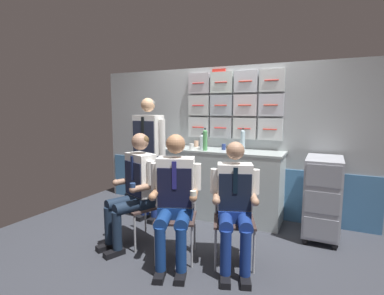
{
  "coord_description": "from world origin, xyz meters",
  "views": [
    {
      "loc": [
        1.4,
        -2.72,
        1.54
      ],
      "look_at": [
        -0.01,
        0.25,
        1.1
      ],
      "focal_mm": 27.18,
      "sensor_mm": 36.0,
      "label": 1
    }
  ],
  "objects": [
    {
      "name": "water_bottle_blue_cap",
      "position": [
        -0.13,
        0.94,
        1.12
      ],
      "size": [
        0.06,
        0.06,
        0.31
      ],
      "color": "#51A05D",
      "rests_on": "galley_counter"
    },
    {
      "name": "water_bottle_tall",
      "position": [
        0.33,
        1.19,
        1.12
      ],
      "size": [
        0.06,
        0.06,
        0.31
      ],
      "color": "silver",
      "rests_on": "galley_counter"
    },
    {
      "name": "crew_member_left",
      "position": [
        -0.54,
        -0.13,
        0.7
      ],
      "size": [
        0.57,
        0.69,
        1.27
      ],
      "color": "black",
      "rests_on": "ground"
    },
    {
      "name": "water_bottle_clear",
      "position": [
        -0.22,
        1.05,
        1.08
      ],
      "size": [
        0.07,
        0.07,
        0.23
      ],
      "color": "silver",
      "rests_on": "galley_counter"
    },
    {
      "name": "paper_cup_tan",
      "position": [
        0.08,
        1.11,
        1.02
      ],
      "size": [
        0.06,
        0.06,
        0.08
      ],
      "color": "navy",
      "rests_on": "galley_counter"
    },
    {
      "name": "coffee_cup_spare",
      "position": [
        -0.41,
        1.25,
        1.02
      ],
      "size": [
        0.07,
        0.07,
        0.09
      ],
      "color": "tan",
      "rests_on": "galley_counter"
    },
    {
      "name": "galley_bulkhead",
      "position": [
        0.01,
        1.37,
        1.09
      ],
      "size": [
        4.2,
        0.14,
        2.15
      ],
      "color": "#A3A9AC",
      "rests_on": "ground"
    },
    {
      "name": "crew_member_standing",
      "position": [
        -0.81,
        0.57,
        1.01
      ],
      "size": [
        0.53,
        0.28,
        1.69
      ],
      "color": "black",
      "rests_on": "ground"
    },
    {
      "name": "service_trolley",
      "position": [
        1.37,
        0.98,
        0.52
      ],
      "size": [
        0.4,
        0.65,
        0.97
      ],
      "color": "black",
      "rests_on": "ground"
    },
    {
      "name": "folding_chair_center",
      "position": [
        -0.01,
        -0.11,
        0.52
      ],
      "size": [
        0.51,
        0.51,
        0.84
      ],
      "color": "#A8AAAF",
      "rests_on": "ground"
    },
    {
      "name": "galley_counter",
      "position": [
        -0.0,
        1.09,
        0.49
      ],
      "size": [
        1.82,
        0.53,
        0.97
      ],
      "color": "#B5C2C1",
      "rests_on": "ground"
    },
    {
      "name": "espresso_cup_small",
      "position": [
        -0.35,
        0.95,
        1.02
      ],
      "size": [
        0.06,
        0.06,
        0.08
      ],
      "color": "silver",
      "rests_on": "galley_counter"
    },
    {
      "name": "crew_member_center",
      "position": [
        0.05,
        -0.26,
        0.72
      ],
      "size": [
        0.56,
        0.7,
        1.29
      ],
      "color": "black",
      "rests_on": "ground"
    },
    {
      "name": "crew_member_right",
      "position": [
        0.62,
        -0.1,
        0.67
      ],
      "size": [
        0.52,
        0.65,
        1.23
      ],
      "color": "black",
      "rests_on": "ground"
    },
    {
      "name": "folding_chair_right",
      "position": [
        0.56,
        0.05,
        0.52
      ],
      "size": [
        0.51,
        0.51,
        0.84
      ],
      "color": "#A8AAAF",
      "rests_on": "ground"
    },
    {
      "name": "ground",
      "position": [
        0.0,
        0.0,
        -0.02
      ],
      "size": [
        4.8,
        4.8,
        0.04
      ],
      "primitive_type": "cube",
      "color": "#33353D"
    },
    {
      "name": "folding_chair_left",
      "position": [
        -0.48,
        0.02,
        0.52
      ],
      "size": [
        0.53,
        0.53,
        0.84
      ],
      "color": "#A8AAAF",
      "rests_on": "ground"
    }
  ]
}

